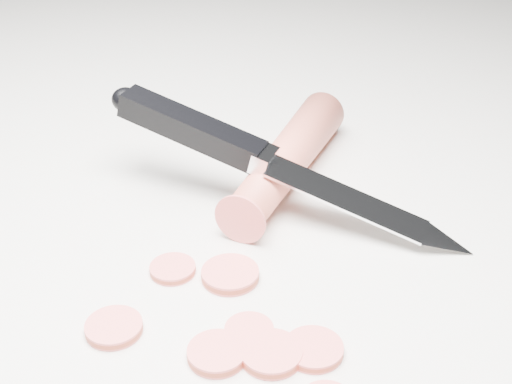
# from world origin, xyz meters

# --- Properties ---
(ground) EXTENTS (2.40, 2.40, 0.00)m
(ground) POSITION_xyz_m (0.00, 0.00, 0.00)
(ground) COLOR silver
(ground) RESTS_ON ground
(carrot) EXTENTS (0.09, 0.19, 0.03)m
(carrot) POSITION_xyz_m (0.02, 0.11, 0.02)
(carrot) COLOR #D45341
(carrot) RESTS_ON ground
(carrot_slice_0) EXTENTS (0.04, 0.04, 0.01)m
(carrot_slice_0) POSITION_xyz_m (-0.00, -0.09, 0.00)
(carrot_slice_0) COLOR #E65854
(carrot_slice_0) RESTS_ON ground
(carrot_slice_1) EXTENTS (0.03, 0.03, 0.01)m
(carrot_slice_1) POSITION_xyz_m (-0.05, -0.02, 0.00)
(carrot_slice_1) COLOR #E65854
(carrot_slice_1) RESTS_ON ground
(carrot_slice_2) EXTENTS (0.04, 0.04, 0.01)m
(carrot_slice_2) POSITION_xyz_m (-0.01, -0.02, 0.00)
(carrot_slice_2) COLOR #E65854
(carrot_slice_2) RESTS_ON ground
(carrot_slice_4) EXTENTS (0.04, 0.04, 0.01)m
(carrot_slice_4) POSITION_xyz_m (0.05, -0.08, 0.00)
(carrot_slice_4) COLOR #E65854
(carrot_slice_4) RESTS_ON ground
(carrot_slice_5) EXTENTS (0.04, 0.04, 0.01)m
(carrot_slice_5) POSITION_xyz_m (-0.07, -0.08, 0.00)
(carrot_slice_5) COLOR #E65854
(carrot_slice_5) RESTS_ON ground
(carrot_slice_6) EXTENTS (0.04, 0.04, 0.01)m
(carrot_slice_6) POSITION_xyz_m (0.03, -0.09, 0.00)
(carrot_slice_6) COLOR #E65854
(carrot_slice_6) RESTS_ON ground
(carrot_slice_7) EXTENTS (0.03, 0.03, 0.01)m
(carrot_slice_7) POSITION_xyz_m (0.01, -0.07, 0.00)
(carrot_slice_7) COLOR #E65854
(carrot_slice_7) RESTS_ON ground
(kitchen_knife) EXTENTS (0.29, 0.11, 0.08)m
(kitchen_knife) POSITION_xyz_m (0.02, 0.07, 0.04)
(kitchen_knife) COLOR silver
(kitchen_knife) RESTS_ON ground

